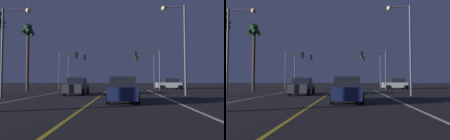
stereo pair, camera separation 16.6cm
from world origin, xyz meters
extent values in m
cube|color=silver|center=(5.61, 13.14, 0.00)|extent=(0.16, 38.27, 0.01)
cube|color=gold|center=(0.00, 13.14, 0.00)|extent=(0.16, 38.27, 0.01)
cylinder|color=black|center=(-1.65, 20.85, 0.34)|extent=(0.22, 0.68, 0.68)
cylinder|color=black|center=(-3.45, 20.85, 0.34)|extent=(0.22, 0.68, 0.68)
cylinder|color=black|center=(-1.65, 23.55, 0.34)|extent=(0.22, 0.68, 0.68)
cylinder|color=black|center=(-3.45, 23.55, 0.34)|extent=(0.22, 0.68, 0.68)
cube|color=#38383D|center=(-2.55, 22.20, 0.66)|extent=(1.80, 4.30, 0.80)
cube|color=black|center=(-2.55, 22.45, 1.38)|extent=(1.60, 2.10, 0.64)
cube|color=red|center=(-1.95, 24.30, 0.76)|extent=(0.24, 0.08, 0.16)
cube|color=red|center=(-3.15, 24.30, 0.76)|extent=(0.24, 0.08, 0.16)
cylinder|color=black|center=(1.16, 16.64, 0.34)|extent=(0.22, 0.68, 0.68)
cylinder|color=black|center=(2.96, 16.64, 0.34)|extent=(0.22, 0.68, 0.68)
cylinder|color=black|center=(1.16, 13.94, 0.34)|extent=(0.22, 0.68, 0.68)
cylinder|color=black|center=(2.96, 13.94, 0.34)|extent=(0.22, 0.68, 0.68)
cube|color=navy|center=(2.06, 15.29, 0.66)|extent=(1.80, 4.30, 0.80)
cube|color=black|center=(2.06, 15.04, 1.38)|extent=(1.60, 2.10, 0.64)
cube|color=red|center=(1.46, 13.19, 0.76)|extent=(0.24, 0.08, 0.16)
cube|color=red|center=(2.66, 13.19, 0.76)|extent=(0.24, 0.08, 0.16)
cylinder|color=black|center=(8.11, 34.34, 0.34)|extent=(0.68, 0.22, 0.68)
cylinder|color=black|center=(8.11, 36.14, 0.34)|extent=(0.68, 0.22, 0.68)
cylinder|color=black|center=(10.81, 34.34, 0.34)|extent=(0.68, 0.22, 0.68)
cylinder|color=black|center=(10.81, 36.14, 0.34)|extent=(0.68, 0.22, 0.68)
cube|color=#B7BABF|center=(9.46, 35.24, 0.66)|extent=(4.30, 1.80, 0.80)
cube|color=black|center=(9.71, 35.24, 1.38)|extent=(2.10, 1.60, 0.64)
cube|color=red|center=(11.56, 34.64, 0.76)|extent=(0.08, 0.24, 0.16)
cube|color=red|center=(11.56, 35.84, 0.76)|extent=(0.08, 0.24, 0.16)
cylinder|color=#4C4C51|center=(7.51, 32.77, 2.87)|extent=(0.14, 0.14, 5.75)
cylinder|color=#4C4C51|center=(5.78, 32.77, 5.70)|extent=(3.47, 0.10, 0.10)
cube|color=black|center=(4.04, 32.77, 5.25)|extent=(0.28, 0.36, 0.90)
sphere|color=#3A0605|center=(3.88, 32.77, 5.55)|extent=(0.20, 0.20, 0.20)
sphere|color=#3C2706|center=(3.88, 32.77, 5.25)|extent=(0.20, 0.20, 0.20)
sphere|color=#19E059|center=(3.88, 32.77, 4.95)|extent=(0.20, 0.20, 0.20)
cylinder|color=#4C4C51|center=(-7.51, 32.77, 2.85)|extent=(0.14, 0.14, 5.70)
cylinder|color=#4C4C51|center=(-6.23, 32.77, 5.65)|extent=(2.57, 0.10, 0.10)
cube|color=black|center=(-4.94, 32.77, 5.20)|extent=(0.28, 0.36, 0.90)
sphere|color=#3A0605|center=(-4.78, 32.77, 5.50)|extent=(0.20, 0.20, 0.20)
sphere|color=#3C2706|center=(-4.78, 32.77, 5.20)|extent=(0.20, 0.20, 0.20)
sphere|color=#19E059|center=(-4.78, 32.77, 4.90)|extent=(0.20, 0.20, 0.20)
cylinder|color=#4C4C51|center=(7.51, 38.27, 2.85)|extent=(0.14, 0.14, 5.69)
cylinder|color=#4C4C51|center=(6.05, 38.27, 5.64)|extent=(2.92, 0.10, 0.10)
cube|color=black|center=(4.59, 38.27, 5.19)|extent=(0.28, 0.36, 0.90)
sphere|color=#3A0605|center=(4.43, 38.27, 5.49)|extent=(0.20, 0.20, 0.20)
sphere|color=#3C2706|center=(4.43, 38.27, 5.19)|extent=(0.20, 0.20, 0.20)
sphere|color=#19E059|center=(4.43, 38.27, 4.89)|extent=(0.20, 0.20, 0.20)
cylinder|color=#4C4C51|center=(-7.51, 38.27, 2.96)|extent=(0.14, 0.14, 5.91)
cylinder|color=#4C4C51|center=(-6.07, 38.27, 5.86)|extent=(2.88, 0.10, 0.10)
cube|color=black|center=(-4.63, 38.27, 5.41)|extent=(0.28, 0.36, 0.90)
sphere|color=#3A0605|center=(-4.47, 38.27, 5.71)|extent=(0.20, 0.20, 0.20)
sphere|color=#3C2706|center=(-4.47, 38.27, 5.41)|extent=(0.20, 0.20, 0.20)
sphere|color=#19E059|center=(-4.47, 38.27, 5.11)|extent=(0.20, 0.20, 0.20)
cylinder|color=#4C4C51|center=(-7.80, 17.91, 3.72)|extent=(0.18, 0.18, 7.43)
cylinder|color=#4C4C51|center=(-6.73, 17.91, 7.28)|extent=(2.15, 0.10, 0.10)
sphere|color=#F9D88C|center=(-5.66, 17.91, 7.18)|extent=(0.44, 0.44, 0.44)
cylinder|color=#4C4C51|center=(7.80, 20.82, 4.20)|extent=(0.18, 0.18, 8.41)
cylinder|color=#4C4C51|center=(6.85, 20.82, 8.26)|extent=(1.91, 0.10, 0.10)
sphere|color=#F9D88C|center=(5.89, 20.82, 8.16)|extent=(0.44, 0.44, 0.44)
cylinder|color=#473826|center=(-10.53, 28.62, 4.13)|extent=(0.36, 0.36, 8.27)
sphere|color=#19381E|center=(-10.53, 28.62, 8.52)|extent=(0.90, 0.90, 0.90)
cone|color=#19381E|center=(-10.23, 28.63, 8.37)|extent=(0.61, 1.62, 1.53)
cone|color=#19381E|center=(-10.52, 28.92, 8.37)|extent=(1.53, 0.59, 1.60)
cone|color=#19381E|center=(-10.81, 28.72, 8.37)|extent=(1.19, 1.92, 1.88)
cone|color=#19381E|center=(-10.72, 28.39, 8.37)|extent=(2.05, 1.86, 1.92)
cone|color=#19381E|center=(-10.44, 28.33, 8.37)|extent=(1.85, 1.02, 2.27)
camera|label=1|loc=(2.09, 0.94, 1.49)|focal=34.35mm
camera|label=2|loc=(2.25, 0.94, 1.49)|focal=34.35mm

